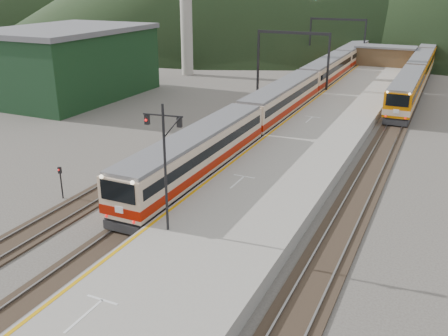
% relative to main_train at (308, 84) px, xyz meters
% --- Properties ---
extents(track_main, '(2.60, 200.00, 0.23)m').
position_rel_main_train_xyz_m(track_main, '(0.00, -12.58, -1.89)').
color(track_main, black).
rests_on(track_main, ground).
extents(track_far, '(2.60, 200.00, 0.23)m').
position_rel_main_train_xyz_m(track_far, '(-5.00, -12.58, -1.89)').
color(track_far, black).
rests_on(track_far, ground).
extents(track_second, '(2.60, 200.00, 0.23)m').
position_rel_main_train_xyz_m(track_second, '(11.50, -12.58, -1.89)').
color(track_second, black).
rests_on(track_second, ground).
extents(platform, '(8.00, 100.00, 1.00)m').
position_rel_main_train_xyz_m(platform, '(5.60, -14.58, -1.46)').
color(platform, gray).
rests_on(platform, ground).
extents(gantry_near, '(9.55, 0.25, 8.00)m').
position_rel_main_train_xyz_m(gantry_near, '(-2.85, 2.42, 3.63)').
color(gantry_near, black).
rests_on(gantry_near, ground).
extents(gantry_far, '(9.55, 0.25, 8.00)m').
position_rel_main_train_xyz_m(gantry_far, '(-2.85, 27.42, 3.63)').
color(gantry_far, black).
rests_on(gantry_far, ground).
extents(warehouse, '(14.50, 20.50, 8.60)m').
position_rel_main_train_xyz_m(warehouse, '(-28.00, -10.58, 2.36)').
color(warehouse, black).
rests_on(warehouse, ground).
extents(station_shed, '(9.40, 4.40, 3.10)m').
position_rel_main_train_xyz_m(station_shed, '(5.60, 25.42, 0.61)').
color(station_shed, brown).
rests_on(station_shed, platform).
extents(main_train, '(2.83, 77.62, 3.45)m').
position_rel_main_train_xyz_m(main_train, '(0.00, 0.00, 0.00)').
color(main_train, tan).
rests_on(main_train, track_main).
extents(second_train, '(2.70, 55.38, 3.29)m').
position_rel_main_train_xyz_m(second_train, '(11.50, 19.22, -0.08)').
color(second_train, '#C86700').
rests_on(second_train, track_second).
extents(signal_mast, '(2.19, 0.45, 7.13)m').
position_rel_main_train_xyz_m(signal_mast, '(3.02, -38.54, 3.38)').
color(signal_mast, black).
rests_on(signal_mast, platform).
extents(short_signal_b, '(0.26, 0.22, 2.27)m').
position_rel_main_train_xyz_m(short_signal_b, '(-2.29, -24.30, -0.49)').
color(short_signal_b, black).
rests_on(short_signal_b, ground).
extents(short_signal_c, '(0.26, 0.22, 2.27)m').
position_rel_main_train_xyz_m(short_signal_c, '(-6.86, -35.99, -0.49)').
color(short_signal_c, black).
rests_on(short_signal_c, ground).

